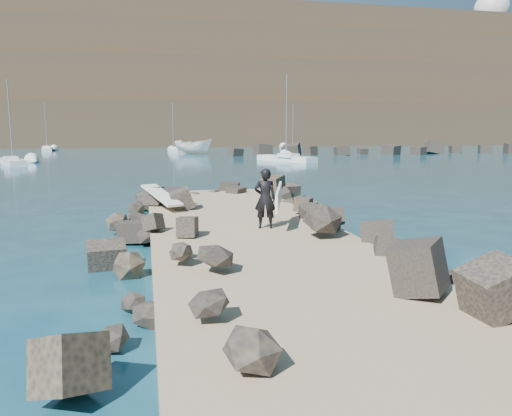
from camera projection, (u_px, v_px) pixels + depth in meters
The scene contains 17 objects.
ground at pixel (249, 251), 15.57m from camera, with size 800.00×800.00×0.00m, color #0F384C.
jetty at pixel (264, 257), 13.59m from camera, with size 6.00×26.00×0.60m, color #8C7759.
riprap_left at pixel (155, 251), 13.43m from camera, with size 2.60×22.00×1.00m, color #272421.
riprap_right at pixel (356, 241), 14.66m from camera, with size 2.60×22.00×1.00m, color black.
breakwater_secondary at pixel (401, 150), 75.98m from camera, with size 52.00×4.00×1.20m, color black.
headland at pixel (183, 93), 169.52m from camera, with size 360.00×140.00×32.00m, color #2D4919.
surfboard_resting at pixel (162, 198), 19.83m from camera, with size 0.65×2.61×0.09m, color white.
boat_imported at pixel (193, 147), 76.37m from camera, with size 2.21×5.87×2.27m, color white.
surfer_with_board at pixel (267, 198), 15.92m from camera, with size 1.25×2.28×1.92m.
radome at pixel (491, 15), 171.08m from camera, with size 11.54×11.54×18.27m.
sailboat_f at pixel (327, 144), 117.54m from camera, with size 1.42×5.43×6.67m.
sailboat_e at pixel (47, 149), 85.31m from camera, with size 2.57×7.15×8.45m.
sailboat_c at pixel (286, 158), 58.87m from camera, with size 5.57×8.50×10.19m.
sailboat_d at pixel (293, 147), 98.64m from camera, with size 3.47×7.43×8.75m.
sailboat_b at pixel (174, 150), 81.22m from camera, with size 1.64×6.74×8.13m.
sailboat_a at pixel (13, 162), 52.61m from camera, with size 4.25×7.63×9.04m.
headland_buildings at pixel (205, 35), 160.64m from camera, with size 137.50×30.50×5.00m.
Camera 1 is at (-3.06, -14.86, 3.74)m, focal length 35.00 mm.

